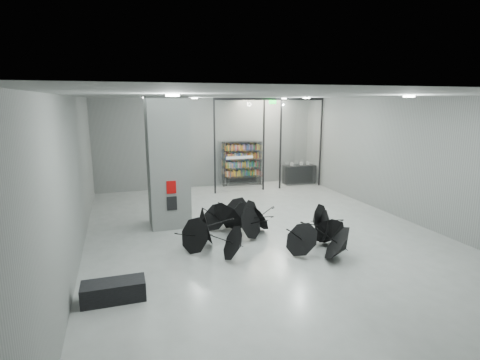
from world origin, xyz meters
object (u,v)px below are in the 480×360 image
object	(u,v)px
bench	(114,291)
bookshelf	(242,163)
shop_counter	(299,174)
column	(168,163)
umbrella_cluster	(259,231)

from	to	relation	value
bench	bookshelf	bearing A→B (deg)	58.13
bookshelf	shop_counter	size ratio (longest dim) A/B	1.37
shop_counter	column	bearing A→B (deg)	-147.65
bench	shop_counter	distance (m)	11.97
bench	shop_counter	world-z (taller)	shop_counter
bookshelf	umbrella_cluster	bearing A→B (deg)	-96.31
column	umbrella_cluster	bearing A→B (deg)	-47.01
bookshelf	umbrella_cluster	size ratio (longest dim) A/B	0.43
bookshelf	umbrella_cluster	world-z (taller)	bookshelf
bench	umbrella_cluster	world-z (taller)	umbrella_cluster
bookshelf	umbrella_cluster	distance (m)	7.34
column	shop_counter	xyz separation A→B (m)	(6.68, 4.14, -1.55)
bookshelf	column	bearing A→B (deg)	-121.79
column	umbrella_cluster	size ratio (longest dim) A/B	0.84
column	bookshelf	xyz separation A→B (m)	(4.03, 4.75, -0.98)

